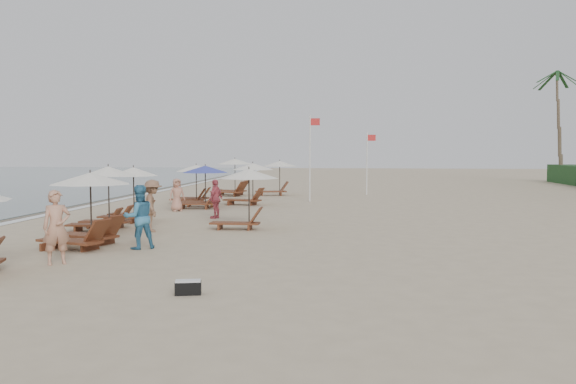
# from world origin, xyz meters

# --- Properties ---
(ground) EXTENTS (160.00, 160.00, 0.00)m
(ground) POSITION_xyz_m (0.00, 0.00, 0.00)
(ground) COLOR tan
(ground) RESTS_ON ground
(wet_sand_band) EXTENTS (3.20, 140.00, 0.01)m
(wet_sand_band) POSITION_xyz_m (-12.50, 10.00, 0.00)
(wet_sand_band) COLOR #6B5E4C
(wet_sand_band) RESTS_ON ground
(foam_line) EXTENTS (0.50, 140.00, 0.02)m
(foam_line) POSITION_xyz_m (-11.20, 10.00, 0.01)
(foam_line) COLOR white
(foam_line) RESTS_ON ground
(lounger_station_1) EXTENTS (2.77, 2.53, 2.26)m
(lounger_station_1) POSITION_xyz_m (-5.48, -0.15, 1.14)
(lounger_station_1) COLOR brown
(lounger_station_1) RESTS_ON ground
(lounger_station_2) EXTENTS (2.43, 2.08, 2.34)m
(lounger_station_2) POSITION_xyz_m (-6.55, 3.70, 1.13)
(lounger_station_2) COLOR brown
(lounger_station_2) RESTS_ON ground
(lounger_station_3) EXTENTS (2.39, 2.07, 2.23)m
(lounger_station_3) POSITION_xyz_m (-6.59, 6.33, 1.11)
(lounger_station_3) COLOR brown
(lounger_station_3) RESTS_ON ground
(lounger_station_4) EXTENTS (2.67, 2.36, 2.14)m
(lounger_station_4) POSITION_xyz_m (-5.12, 12.27, 1.10)
(lounger_station_4) COLOR brown
(lounger_station_4) RESTS_ON ground
(lounger_station_5) EXTENTS (2.55, 2.31, 2.11)m
(lounger_station_5) POSITION_xyz_m (-6.28, 14.94, 1.12)
(lounger_station_5) COLOR brown
(lounger_station_5) RESTS_ON ground
(lounger_station_6) EXTENTS (2.74, 2.51, 2.37)m
(lounger_station_6) POSITION_xyz_m (-5.32, 20.62, 1.12)
(lounger_station_6) COLOR brown
(lounger_station_6) RESTS_ON ground
(inland_station_0) EXTENTS (2.56, 2.24, 2.22)m
(inland_station_0) POSITION_xyz_m (-1.47, 4.53, 1.45)
(inland_station_0) COLOR brown
(inland_station_0) RESTS_ON ground
(inland_station_1) EXTENTS (2.77, 2.24, 2.22)m
(inland_station_1) POSITION_xyz_m (-3.06, 14.29, 1.35)
(inland_station_1) COLOR brown
(inland_station_1) RESTS_ON ground
(inland_station_2) EXTENTS (2.74, 2.24, 2.22)m
(inland_station_2) POSITION_xyz_m (-2.46, 21.12, 1.36)
(inland_station_2) COLOR brown
(inland_station_2) RESTS_ON ground
(beachgoer_near) EXTENTS (0.83, 0.79, 1.91)m
(beachgoer_near) POSITION_xyz_m (-4.95, -2.81, 0.96)
(beachgoer_near) COLOR tan
(beachgoer_near) RESTS_ON ground
(beachgoer_mid_a) EXTENTS (1.17, 1.13, 1.90)m
(beachgoer_mid_a) POSITION_xyz_m (-3.72, -0.26, 0.95)
(beachgoer_mid_a) COLOR teal
(beachgoer_mid_a) RESTS_ON ground
(beachgoer_mid_b) EXTENTS (1.10, 1.38, 1.87)m
(beachgoer_mid_b) POSITION_xyz_m (-4.59, 3.44, 0.94)
(beachgoer_mid_b) COLOR brown
(beachgoer_mid_b) RESTS_ON ground
(beachgoer_far_a) EXTENTS (0.68, 1.06, 1.68)m
(beachgoer_far_a) POSITION_xyz_m (-3.30, 7.80, 0.84)
(beachgoer_far_a) COLOR #BE4C5A
(beachgoer_far_a) RESTS_ON ground
(beachgoer_far_b) EXTENTS (0.92, 0.86, 1.57)m
(beachgoer_far_b) POSITION_xyz_m (-5.86, 10.59, 0.79)
(beachgoer_far_b) COLOR tan
(beachgoer_far_b) RESTS_ON ground
(duffel_bag) EXTENTS (0.57, 0.37, 0.29)m
(duffel_bag) POSITION_xyz_m (-0.72, -5.59, 0.15)
(duffel_bag) COLOR black
(duffel_bag) RESTS_ON ground
(flag_pole_near) EXTENTS (0.60, 0.08, 4.92)m
(flag_pole_near) POSITION_xyz_m (0.10, 16.67, 2.71)
(flag_pole_near) COLOR silver
(flag_pole_near) RESTS_ON ground
(flag_pole_far) EXTENTS (0.59, 0.08, 4.13)m
(flag_pole_far) POSITION_xyz_m (3.42, 22.31, 2.30)
(flag_pole_far) COLOR silver
(flag_pole_far) RESTS_ON ground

